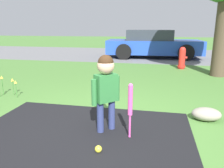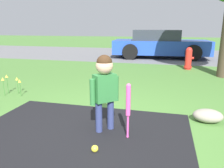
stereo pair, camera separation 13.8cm
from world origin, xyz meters
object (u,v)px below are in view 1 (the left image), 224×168
Objects in this scene: parked_car at (152,44)px; baseball_bat at (130,103)px; child at (106,83)px; fire_hydrant at (182,58)px; sports_ball at (98,149)px.

baseball_bat is at bearing -94.69° from parked_car.
parked_car is at bearing 41.81° from child.
child reaches higher than baseball_bat.
baseball_bat is 5.23m from fire_hydrant.
parked_car is (0.37, 8.24, 0.56)m from sports_ball.
child is 1.41× the size of fire_hydrant.
child is 7.70m from parked_car.
fire_hydrant reaches higher than baseball_bat.
sports_ball is at bearing -125.98° from baseball_bat.
baseball_bat is at bearing 54.02° from sports_ball.
parked_car is at bearing 87.40° from sports_ball.
fire_hydrant is (1.44, 5.53, 0.32)m from sports_ball.
sports_ball is at bearing -131.23° from child.
child is at bearing -97.24° from parked_car.
parked_car is at bearing 89.48° from baseball_bat.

